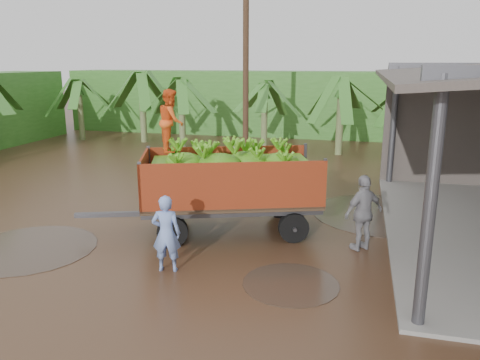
# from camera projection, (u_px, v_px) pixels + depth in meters

# --- Properties ---
(ground) EXTENTS (100.00, 100.00, 0.00)m
(ground) POSITION_uv_depth(u_px,v_px,m) (189.00, 224.00, 12.30)
(ground) COLOR black
(ground) RESTS_ON ground
(hedge_north) EXTENTS (22.00, 3.00, 3.60)m
(hedge_north) POSITION_uv_depth(u_px,v_px,m) (252.00, 103.00, 27.35)
(hedge_north) COLOR #2D661E
(hedge_north) RESTS_ON ground
(banana_trailer) EXTENTS (5.96, 3.38, 3.52)m
(banana_trailer) POSITION_uv_depth(u_px,v_px,m) (229.00, 181.00, 11.51)
(banana_trailer) COLOR #B83A1A
(banana_trailer) RESTS_ON ground
(man_blue) EXTENTS (0.65, 0.49, 1.60)m
(man_blue) POSITION_uv_depth(u_px,v_px,m) (166.00, 233.00, 9.39)
(man_blue) COLOR #708ACC
(man_blue) RESTS_ON ground
(man_grey) EXTENTS (1.04, 0.99, 1.74)m
(man_grey) POSITION_uv_depth(u_px,v_px,m) (363.00, 213.00, 10.45)
(man_grey) COLOR gray
(man_grey) RESTS_ON ground
(utility_pole) EXTENTS (1.20, 0.24, 8.65)m
(utility_pole) POSITION_uv_depth(u_px,v_px,m) (246.00, 55.00, 18.59)
(utility_pole) COLOR #47301E
(utility_pole) RESTS_ON ground
(banana_plants) EXTENTS (24.06, 20.31, 4.15)m
(banana_plants) POSITION_uv_depth(u_px,v_px,m) (125.00, 120.00, 19.29)
(banana_plants) COLOR #2D661E
(banana_plants) RESTS_ON ground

